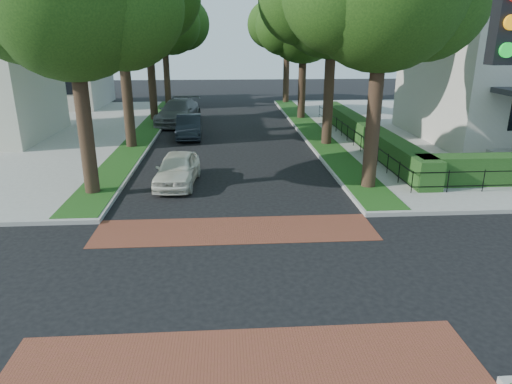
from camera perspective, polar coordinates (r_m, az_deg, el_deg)
ground at (r=11.89m, az=-2.18°, el=-10.92°), size 120.00×120.00×0.00m
crosswalk_far at (r=14.76m, az=-2.58°, el=-4.77°), size 9.00×2.20×0.01m
crosswalk_near at (r=9.24m, az=-1.51°, el=-20.72°), size 9.00×2.20×0.01m
grass_strip_ne at (r=30.52m, az=6.93°, el=7.75°), size 1.60×29.80×0.02m
grass_strip_nw at (r=30.43m, az=-13.66°, el=7.33°), size 1.60×29.80×0.02m
tree_right_far at (r=35.07m, az=6.11°, el=20.26°), size 7.25×6.23×9.74m
tree_right_back at (r=43.98m, az=4.03°, el=20.44°), size 7.50×6.45×10.20m
tree_left_far at (r=34.96m, az=-13.18°, el=20.26°), size 7.00×6.02×9.86m
tree_left_back at (r=43.91m, az=-11.31°, el=20.34°), size 7.75×6.66×10.44m
hedge_main_road at (r=27.05m, az=13.41°, el=7.25°), size 1.00×18.00×1.20m
fence_main_road at (r=26.85m, az=11.74°, el=6.96°), size 0.06×18.00×0.90m
house_left_far at (r=45.00m, az=-24.69°, el=16.00°), size 10.00×9.00×10.14m
parked_car_front at (r=19.41m, az=-9.80°, el=2.86°), size 1.89×4.06×1.35m
parked_car_middle at (r=28.77m, az=-8.37°, el=8.10°), size 1.63×4.26×1.38m
parked_car_rear at (r=33.66m, az=-9.68°, el=9.84°), size 3.26×6.18×1.71m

